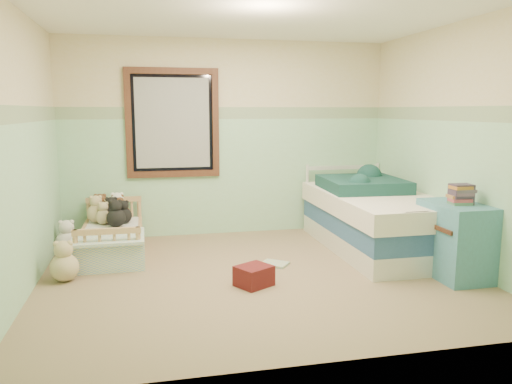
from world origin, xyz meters
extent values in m
cube|color=olive|center=(0.00, 0.00, -0.01)|extent=(4.20, 3.60, 0.02)
cube|color=white|center=(0.00, 0.00, 2.51)|extent=(4.20, 3.60, 0.02)
cube|color=#D1BF87|center=(0.00, 1.80, 1.25)|extent=(4.20, 0.04, 2.50)
cube|color=#D1BF87|center=(0.00, -1.80, 1.25)|extent=(4.20, 0.04, 2.50)
cube|color=#D1BF87|center=(-2.10, 0.00, 1.25)|extent=(0.04, 3.60, 2.50)
cube|color=#D1BF87|center=(2.10, 0.00, 1.25)|extent=(0.04, 3.60, 2.50)
cube|color=#96C996|center=(0.00, 1.79, 0.75)|extent=(4.20, 0.01, 1.50)
cube|color=#3D6543|center=(0.00, 1.79, 1.57)|extent=(4.20, 0.01, 0.15)
cube|color=#381C10|center=(-0.70, 1.76, 1.45)|extent=(1.16, 0.06, 1.36)
cube|color=#B3B3AF|center=(-0.70, 1.77, 1.45)|extent=(0.92, 0.01, 1.12)
cube|color=tan|center=(-1.45, 1.05, 0.09)|extent=(0.66, 1.33, 0.17)
cube|color=silver|center=(-1.45, 1.05, 0.23)|extent=(0.61, 1.27, 0.12)
cube|color=#79AAD3|center=(-1.45, 0.64, 0.31)|extent=(0.72, 0.66, 0.03)
sphere|color=brown|center=(-1.60, 1.55, 0.40)|extent=(0.22, 0.22, 0.22)
sphere|color=white|center=(-1.40, 1.55, 0.40)|extent=(0.23, 0.23, 0.23)
sphere|color=tan|center=(-1.55, 1.33, 0.38)|extent=(0.18, 0.18, 0.18)
sphere|color=black|center=(-1.32, 1.33, 0.38)|extent=(0.19, 0.19, 0.19)
sphere|color=silver|center=(-1.95, 1.21, 0.13)|extent=(0.26, 0.26, 0.26)
sphere|color=tan|center=(-1.83, 0.22, 0.13)|extent=(0.27, 0.27, 0.27)
cube|color=silver|center=(1.55, 0.62, 0.11)|extent=(1.07, 2.14, 0.22)
cube|color=#275175|center=(1.55, 0.62, 0.33)|extent=(1.07, 2.14, 0.22)
cube|color=white|center=(1.55, 0.62, 0.55)|extent=(1.11, 2.18, 0.22)
cube|color=#18423D|center=(1.50, 0.92, 0.73)|extent=(0.96, 1.01, 0.14)
cube|color=teal|center=(1.86, -0.45, 0.36)|extent=(0.45, 0.73, 0.73)
cube|color=#442527|center=(1.86, -0.50, 0.82)|extent=(0.20, 0.16, 0.19)
cube|color=#A22526|center=(-0.10, -0.29, 0.09)|extent=(0.39, 0.38, 0.19)
cube|color=#E4BF48|center=(0.25, 0.28, 0.01)|extent=(0.34, 0.33, 0.02)
sphere|color=brown|center=(-1.32, 1.48, 0.38)|extent=(0.17, 0.17, 0.17)
sphere|color=black|center=(-1.40, 1.15, 0.40)|extent=(0.22, 0.22, 0.22)
sphere|color=tan|center=(-1.64, 1.46, 0.40)|extent=(0.22, 0.22, 0.22)
sphere|color=tan|center=(-1.48, 1.48, 0.38)|extent=(0.19, 0.19, 0.19)
sphere|color=black|center=(-1.46, 1.39, 0.40)|extent=(0.21, 0.21, 0.21)
sphere|color=brown|center=(-1.40, 1.54, 0.40)|extent=(0.22, 0.22, 0.22)
camera|label=1|loc=(-1.04, -4.64, 1.61)|focal=35.16mm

